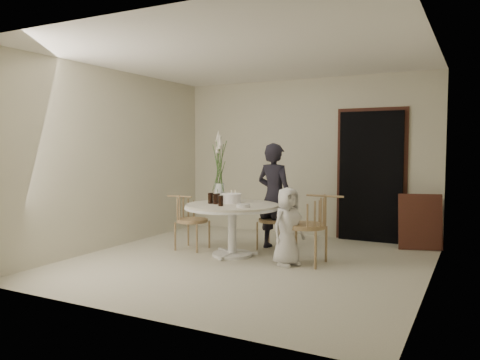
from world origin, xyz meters
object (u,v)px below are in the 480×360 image
at_px(table, 232,212).
at_px(girl, 274,196).
at_px(chair_right, 315,219).
at_px(birthday_cake, 231,198).
at_px(chair_left, 186,214).
at_px(flower_vase, 219,168).
at_px(chair_far, 277,214).
at_px(boy, 288,226).

bearing_deg(table, girl, 64.42).
height_order(chair_right, birthday_cake, chair_right).
xyz_separation_m(table, girl, (0.34, 0.71, 0.18)).
xyz_separation_m(chair_right, chair_left, (-2.03, 0.05, -0.08)).
bearing_deg(table, flower_vase, 144.19).
height_order(table, chair_left, chair_left).
distance_m(table, chair_left, 0.85).
relative_size(chair_far, boy, 0.80).
bearing_deg(chair_left, birthday_cake, -90.20).
bearing_deg(chair_far, birthday_cake, -119.47).
relative_size(chair_left, girl, 0.51).
height_order(boy, birthday_cake, boy).
distance_m(chair_right, chair_left, 2.04).
height_order(chair_far, boy, boy).
distance_m(girl, birthday_cake, 0.72).
distance_m(chair_left, boy, 1.74).
height_order(boy, flower_vase, flower_vase).
bearing_deg(flower_vase, birthday_cake, -26.69).
bearing_deg(birthday_cake, table, -56.34).
distance_m(chair_right, girl, 1.10).
bearing_deg(birthday_cake, chair_left, -178.00).
height_order(chair_right, girl, girl).
height_order(chair_right, chair_left, chair_right).
bearing_deg(girl, flower_vase, 44.55).
bearing_deg(birthday_cake, girl, 54.92).
bearing_deg(chair_left, girl, -64.54).
bearing_deg(chair_far, table, -110.97).
xyz_separation_m(boy, birthday_cake, (-0.96, 0.25, 0.29)).
height_order(table, flower_vase, flower_vase).
distance_m(table, girl, 0.80).
relative_size(chair_far, chair_left, 1.00).
xyz_separation_m(table, chair_right, (1.19, 0.04, -0.02)).
relative_size(chair_left, boy, 0.80).
bearing_deg(flower_vase, boy, -17.40).
bearing_deg(chair_right, chair_left, -90.34).
relative_size(chair_left, birthday_cake, 2.84).
relative_size(birthday_cake, flower_vase, 0.27).
bearing_deg(flower_vase, chair_far, 36.83).
xyz_separation_m(chair_right, birthday_cake, (-1.27, 0.07, 0.20)).
distance_m(chair_right, boy, 0.37).
bearing_deg(chair_right, birthday_cake, -92.31).
bearing_deg(chair_far, chair_right, -37.93).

